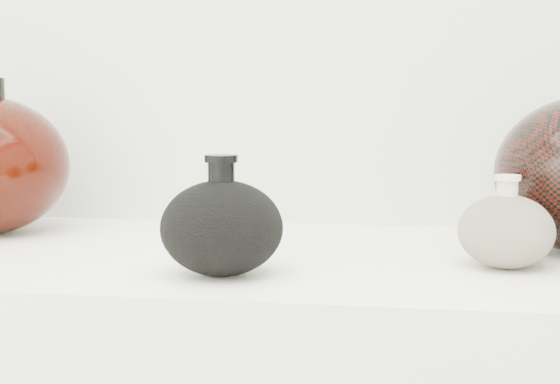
# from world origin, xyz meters

# --- Properties ---
(black_gourd_vase) EXTENTS (0.17, 0.17, 0.13)m
(black_gourd_vase) POSITION_xyz_m (-0.06, 0.81, 0.95)
(black_gourd_vase) COLOR black
(black_gourd_vase) RESTS_ON display_counter
(cream_gourd_vase) EXTENTS (0.11, 0.11, 0.11)m
(cream_gourd_vase) POSITION_xyz_m (0.26, 0.90, 0.94)
(cream_gourd_vase) COLOR beige
(cream_gourd_vase) RESTS_ON display_counter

